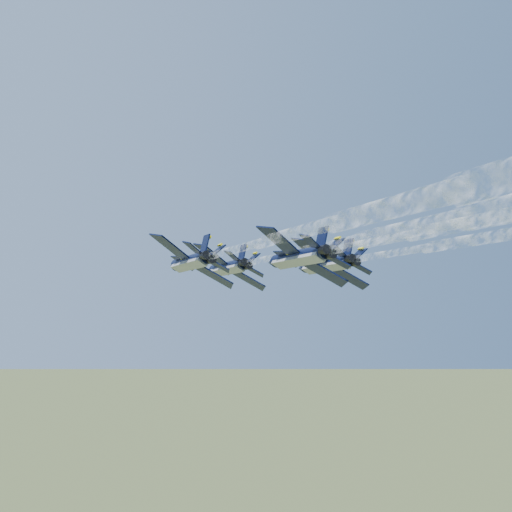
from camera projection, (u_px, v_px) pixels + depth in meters
name	position (u px, v px, depth m)	size (l,w,h in m)	color
jet_lead	(228.00, 267.00, 103.86)	(11.00, 16.17, 6.53)	black
jet_left	(190.00, 262.00, 90.13)	(11.00, 16.17, 6.53)	black
jet_right	(326.00, 264.00, 95.63)	(11.00, 16.17, 6.53)	black
jet_slot	(298.00, 257.00, 81.59)	(11.00, 16.17, 6.53)	black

